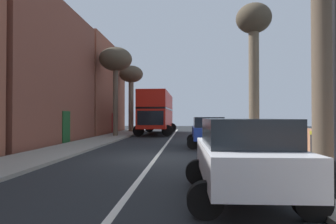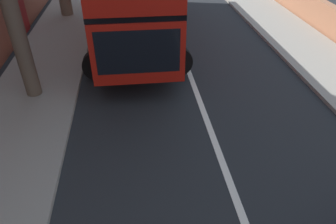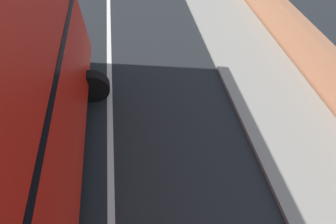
{
  "view_description": "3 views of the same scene",
  "coord_description": "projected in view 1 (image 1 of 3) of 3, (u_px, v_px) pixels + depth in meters",
  "views": [
    {
      "loc": [
        1.32,
        -12.32,
        1.74
      ],
      "look_at": [
        0.16,
        5.27,
        2.02
      ],
      "focal_mm": 31.18,
      "sensor_mm": 36.0,
      "label": 1
    },
    {
      "loc": [
        -1.83,
        4.11,
        5.0
      ],
      "look_at": [
        -1.33,
        8.32,
        2.02
      ],
      "focal_mm": 33.24,
      "sensor_mm": 36.0,
      "label": 2
    },
    {
      "loc": [
        0.97,
        15.56,
        5.21
      ],
      "look_at": [
        1.5,
        18.68,
        1.24
      ],
      "focal_mm": 24.62,
      "sensor_mm": 36.0,
      "label": 3
    }
  ],
  "objects": [
    {
      "name": "ground_plane",
      "position": [
        156.0,
        158.0,
        12.35
      ],
      "size": [
        84.0,
        84.0,
        0.0
      ],
      "primitive_type": "plane",
      "color": "black"
    },
    {
      "name": "road_centre_line",
      "position": [
        156.0,
        158.0,
        12.35
      ],
      "size": [
        0.16,
        54.0,
        0.01
      ],
      "primitive_type": "cube",
      "color": "silver",
      "rests_on": "ground"
    },
    {
      "name": "sidewalk_left",
      "position": [
        44.0,
        155.0,
        12.68
      ],
      "size": [
        2.6,
        60.0,
        0.12
      ],
      "primitive_type": "cube",
      "color": "gray",
      "rests_on": "ground"
    },
    {
      "name": "boundary_wall_right",
      "position": [
        313.0,
        144.0,
        11.94
      ],
      "size": [
        0.36,
        54.0,
        1.23
      ],
      "primitive_type": "cube",
      "color": "#9E6647",
      "rests_on": "ground"
    },
    {
      "name": "parked_car_blue_right_2",
      "position": [
        208.0,
        130.0,
        16.77
      ],
      "size": [
        2.41,
        4.42,
        1.72
      ],
      "color": "#1E389E",
      "rests_on": "ground"
    },
    {
      "name": "street_tree_left_0",
      "position": [
        116.0,
        62.0,
        25.2
      ],
      "size": [
        2.82,
        2.82,
        7.63
      ],
      "color": "brown",
      "rests_on": "sidewalk_left"
    },
    {
      "name": "sidewalk_right",
      "position": [
        274.0,
        157.0,
        12.03
      ],
      "size": [
        2.6,
        60.0,
        0.12
      ],
      "primitive_type": "cube",
      "color": "gray",
      "rests_on": "ground"
    },
    {
      "name": "street_tree_right_1",
      "position": [
        254.0,
        35.0,
        16.68
      ],
      "size": [
        2.01,
        2.01,
        8.11
      ],
      "color": "brown",
      "rests_on": "sidewalk_right"
    },
    {
      "name": "parked_car_white_right_1",
      "position": [
        243.0,
        154.0,
        6.11
      ],
      "size": [
        2.45,
        4.03,
        1.7
      ],
      "color": "silver",
      "rests_on": "ground"
    },
    {
      "name": "litter_bin_right",
      "position": [
        320.0,
        151.0,
        8.75
      ],
      "size": [
        0.55,
        0.55,
        1.18
      ],
      "color": "black",
      "rests_on": "sidewalk_right"
    },
    {
      "name": "street_tree_left_4",
      "position": [
        131.0,
        78.0,
        32.72
      ],
      "size": [
        2.67,
        2.67,
        7.35
      ],
      "color": "#7A6B56",
      "rests_on": "sidewalk_left"
    },
    {
      "name": "lamppost_right",
      "position": [
        336.0,
        13.0,
        5.81
      ],
      "size": [
        0.32,
        0.32,
        6.31
      ],
      "color": "black",
      "rests_on": "sidewalk_right"
    },
    {
      "name": "double_decker_bus",
      "position": [
        157.0,
        111.0,
        29.38
      ],
      "size": [
        3.59,
        10.63,
        4.06
      ],
      "color": "#B5170D",
      "rests_on": "ground"
    }
  ]
}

